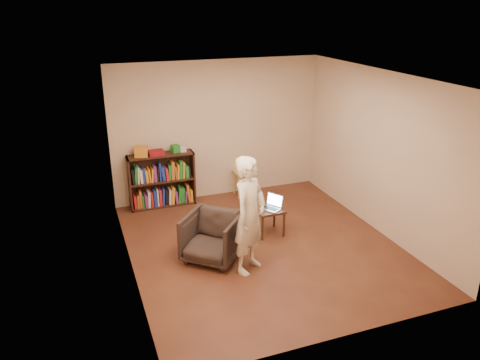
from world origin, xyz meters
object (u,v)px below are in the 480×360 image
object	(u,v)px
side_table	(269,213)
person	(250,215)
laptop	(272,205)
bookshelf	(162,183)
armchair	(212,237)
stool	(243,176)

from	to	relation	value
side_table	person	size ratio (longest dim) A/B	0.26
laptop	bookshelf	bearing A→B (deg)	-172.33
bookshelf	armchair	world-z (taller)	bookshelf
side_table	bookshelf	bearing A→B (deg)	129.01
armchair	person	world-z (taller)	person
stool	laptop	bearing A→B (deg)	-93.99
armchair	person	xyz separation A→B (m)	(0.41, -0.45, 0.49)
stool	person	xyz separation A→B (m)	(-0.87, -2.57, 0.44)
person	side_table	bearing A→B (deg)	13.60
side_table	stool	bearing A→B (deg)	84.06
stool	side_table	xyz separation A→B (m)	(-0.17, -1.66, -0.04)
armchair	laptop	xyz separation A→B (m)	(1.16, 0.46, 0.15)
armchair	stool	bearing A→B (deg)	99.91
bookshelf	stool	xyz separation A→B (m)	(1.57, -0.07, -0.04)
bookshelf	armchair	bearing A→B (deg)	-82.26
bookshelf	laptop	bearing A→B (deg)	-49.83
bookshelf	laptop	world-z (taller)	bookshelf
armchair	side_table	bearing A→B (deg)	63.51
bookshelf	side_table	size ratio (longest dim) A/B	2.72
laptop	person	bearing A→B (deg)	-71.99
bookshelf	person	xyz separation A→B (m)	(0.70, -2.63, 0.40)
bookshelf	stool	size ratio (longest dim) A/B	2.40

